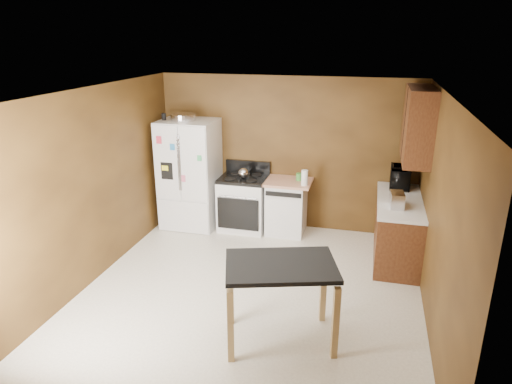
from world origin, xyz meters
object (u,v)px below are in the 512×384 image
at_px(microwave, 400,177).
at_px(pen_cup, 164,117).
at_px(toaster, 397,200).
at_px(dishwasher, 287,206).
at_px(island, 281,277).
at_px(roasting_pan, 183,117).
at_px(paper_towel, 305,178).
at_px(gas_range, 244,202).
at_px(refrigerator, 190,174).
at_px(kettle, 243,173).
at_px(green_canister, 299,177).

bearing_deg(microwave, pen_cup, 95.60).
bearing_deg(toaster, pen_cup, 165.03).
relative_size(microwave, dishwasher, 0.60).
bearing_deg(island, pen_cup, 133.20).
xyz_separation_m(roasting_pan, paper_towel, (1.99, -0.07, -0.84)).
bearing_deg(dishwasher, toaster, -26.14).
relative_size(paper_towel, gas_range, 0.22).
bearing_deg(pen_cup, microwave, 4.27).
bearing_deg(microwave, toaster, 176.71).
relative_size(paper_towel, refrigerator, 0.13).
relative_size(kettle, gas_range, 0.15).
distance_m(toaster, refrigerator, 3.36).
height_order(roasting_pan, gas_range, roasting_pan).
height_order(pen_cup, kettle, pen_cup).
distance_m(paper_towel, refrigerator, 1.94).
height_order(roasting_pan, dishwasher, roasting_pan).
xyz_separation_m(green_canister, microwave, (1.54, 0.05, 0.10)).
distance_m(pen_cup, refrigerator, 1.02).
height_order(kettle, refrigerator, refrigerator).
height_order(pen_cup, refrigerator, pen_cup).
bearing_deg(roasting_pan, dishwasher, 3.10).
relative_size(roasting_pan, island, 0.31).
xyz_separation_m(pen_cup, island, (2.46, -2.62, -1.10)).
xyz_separation_m(kettle, paper_towel, (1.00, -0.08, 0.03)).
relative_size(green_canister, dishwasher, 0.13).
xyz_separation_m(green_canister, gas_range, (-0.90, -0.09, -0.49)).
distance_m(pen_cup, kettle, 1.56).
height_order(pen_cup, paper_towel, pen_cup).
bearing_deg(gas_range, pen_cup, -173.92).
distance_m(microwave, island, 3.17).
relative_size(toaster, dishwasher, 0.32).
relative_size(kettle, microwave, 0.32).
bearing_deg(kettle, microwave, 4.59).
bearing_deg(pen_cup, green_canister, 6.03).
distance_m(refrigerator, gas_range, 1.01).
distance_m(pen_cup, gas_range, 1.89).
bearing_deg(toaster, green_canister, 144.16).
distance_m(roasting_pan, toaster, 3.52).
xyz_separation_m(pen_cup, kettle, (1.29, 0.08, -0.87)).
height_order(microwave, refrigerator, refrigerator).
height_order(green_canister, refrigerator, refrigerator).
bearing_deg(pen_cup, toaster, -10.09).
height_order(refrigerator, island, refrigerator).
bearing_deg(refrigerator, toaster, -12.45).
relative_size(roasting_pan, toaster, 1.44).
bearing_deg(paper_towel, toaster, -25.79).
distance_m(toaster, microwave, 0.93).
relative_size(toaster, refrigerator, 0.16).
bearing_deg(microwave, gas_range, 94.65).
distance_m(kettle, microwave, 2.44).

